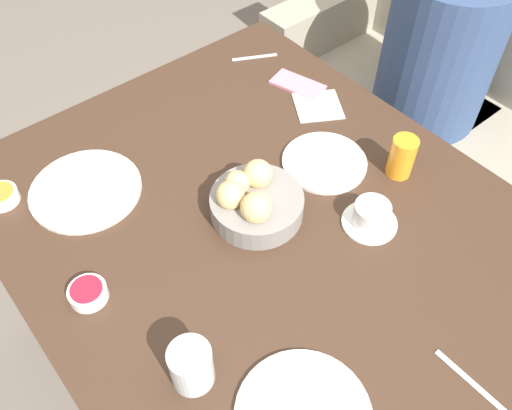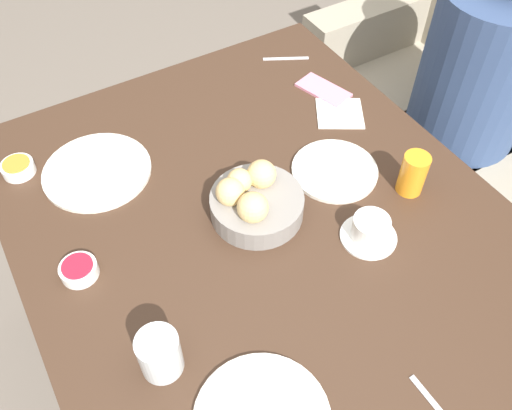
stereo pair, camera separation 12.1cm
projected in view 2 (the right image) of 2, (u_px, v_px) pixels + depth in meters
name	position (u px, v px, depth m)	size (l,w,h in m)	color
ground_plane	(262.00, 362.00, 1.79)	(10.00, 10.00, 0.00)	#6B6056
dining_table	(264.00, 247.00, 1.29)	(1.29, 1.05, 0.74)	#3D281C
seated_person	(461.00, 121.00, 1.83)	(0.36, 0.47, 1.15)	#23232D
bread_basket	(253.00, 201.00, 1.21)	(0.21, 0.21, 0.11)	gray
plate_near_left	(97.00, 171.00, 1.32)	(0.26, 0.26, 0.01)	silver
plate_far_center	(335.00, 170.00, 1.32)	(0.21, 0.21, 0.01)	silver
juice_glass	(413.00, 174.00, 1.25)	(0.06, 0.06, 0.11)	orange
water_tumbler	(160.00, 354.00, 0.97)	(0.08, 0.08, 0.10)	silver
coffee_cup	(370.00, 230.00, 1.17)	(0.13, 0.13, 0.06)	white
jam_bowl_berry	(79.00, 270.00, 1.12)	(0.08, 0.08, 0.03)	white
jam_bowl_honey	(18.00, 168.00, 1.31)	(0.08, 0.08, 0.03)	white
spoon_coffee	(286.00, 59.00, 1.62)	(0.07, 0.13, 0.00)	#B7B7BC
napkin	(340.00, 113.00, 1.46)	(0.17, 0.17, 0.00)	silver
cell_phone	(323.00, 90.00, 1.52)	(0.16, 0.11, 0.01)	pink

